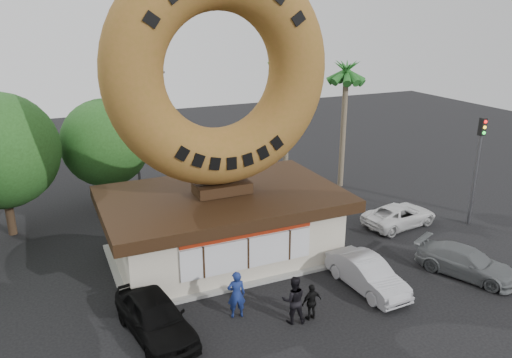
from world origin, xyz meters
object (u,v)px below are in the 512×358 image
object	(u,v)px
person_right	(312,302)
car_silver	(367,274)
donut_shop	(223,223)
traffic_signal	(478,158)
giant_donut	(219,71)
person_center	(294,300)
car_white	(400,215)
person_left	(236,294)
street_lamp	(138,128)
car_grey	(466,262)
car_black	(155,316)

from	to	relation	value
person_right	car_silver	distance (m)	3.47
donut_shop	traffic_signal	bearing A→B (deg)	-8.10
giant_donut	traffic_signal	xyz separation A→B (m)	(14.00, -2.01, -5.05)
person_center	car_white	bearing A→B (deg)	-130.79
giant_donut	person_left	size ratio (longest dim) A/B	5.21
giant_donut	traffic_signal	size ratio (longest dim) A/B	1.69
car_white	street_lamp	bearing A→B (deg)	41.25
traffic_signal	person_center	xyz separation A→B (m)	(-13.47, -4.25, -2.90)
person_right	street_lamp	bearing A→B (deg)	-85.50
traffic_signal	car_grey	world-z (taller)	traffic_signal
giant_donut	car_grey	xyz separation A→B (m)	(9.38, -6.24, -8.28)
car_black	car_grey	size ratio (longest dim) A/B	1.05
street_lamp	person_right	size ratio (longest dim) A/B	5.26
giant_donut	car_grey	size ratio (longest dim) A/B	2.31
giant_donut	car_silver	world-z (taller)	giant_donut
car_grey	person_center	bearing A→B (deg)	155.35
person_left	car_silver	bearing A→B (deg)	-171.78
donut_shop	car_silver	distance (m)	7.12
car_silver	donut_shop	bearing A→B (deg)	127.16
giant_donut	car_silver	size ratio (longest dim) A/B	2.42
traffic_signal	street_lamp	bearing A→B (deg)	142.86
street_lamp	car_grey	size ratio (longest dim) A/B	1.81
car_silver	car_white	size ratio (longest dim) A/B	0.95
car_silver	car_grey	world-z (taller)	car_silver
person_left	car_silver	distance (m)	5.92
street_lamp	person_center	xyz separation A→B (m)	(2.39, -16.25, -3.51)
street_lamp	donut_shop	bearing A→B (deg)	-79.50
street_lamp	car_black	distance (m)	15.59
giant_donut	person_center	bearing A→B (deg)	-85.13
person_center	car_silver	size ratio (longest dim) A/B	0.46
car_black	car_white	xyz separation A→B (m)	(14.78, 4.35, -0.17)
person_center	car_silver	xyz separation A→B (m)	(4.04, 0.88, -0.27)
giant_donut	person_center	world-z (taller)	giant_donut
street_lamp	car_grey	bearing A→B (deg)	-55.32
street_lamp	giant_donut	bearing A→B (deg)	-79.49
car_grey	car_white	size ratio (longest dim) A/B	1.00
traffic_signal	donut_shop	bearing A→B (deg)	171.90
traffic_signal	person_right	size ratio (longest dim) A/B	3.99
giant_donut	person_center	size ratio (longest dim) A/B	5.28
car_black	car_silver	size ratio (longest dim) A/B	1.10
person_center	person_right	distance (m)	0.76
car_grey	car_silver	bearing A→B (deg)	145.05
donut_shop	street_lamp	world-z (taller)	street_lamp
car_black	giant_donut	bearing A→B (deg)	38.18
person_right	car_grey	world-z (taller)	person_right
traffic_signal	car_black	xyz separation A→B (m)	(-18.50, -2.91, -3.08)
traffic_signal	person_left	size ratio (longest dim) A/B	3.09
traffic_signal	car_silver	world-z (taller)	traffic_signal
person_center	car_grey	size ratio (longest dim) A/B	0.44
traffic_signal	person_left	xyz separation A→B (m)	(-15.33, -3.03, -2.88)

